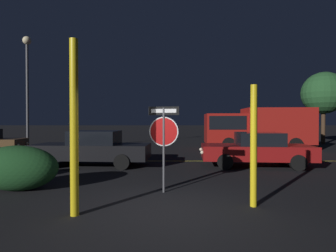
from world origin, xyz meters
TOP-DOWN VIEW (x-y plane):
  - ground_plane at (0.00, 0.00)m, footprint 260.00×260.00m
  - road_center_stripe at (0.00, 6.80)m, footprint 41.25×0.12m
  - stop_sign at (-0.14, 1.42)m, footprint 0.79×0.14m
  - yellow_pole_left at (-1.84, -0.26)m, footprint 0.16×0.16m
  - yellow_pole_right at (1.81, 0.29)m, footprint 0.14×0.14m
  - hedge_bush_1 at (-4.03, 1.59)m, footprint 2.19×1.13m
  - passing_car_2 at (-3.15, 5.49)m, footprint 4.90×2.09m
  - passing_car_3 at (3.57, 5.34)m, footprint 4.52×2.19m
  - delivery_truck at (5.76, 11.99)m, footprint 6.87×2.88m
  - street_lamp at (-8.94, 11.29)m, footprint 0.52×0.52m
  - tree_0 at (12.76, 16.22)m, footprint 3.43×3.43m

SIDE VIEW (x-z plane):
  - ground_plane at x=0.00m, z-range 0.00..0.00m
  - road_center_stripe at x=0.00m, z-range 0.00..0.01m
  - hedge_bush_1 at x=-4.03m, z-range 0.00..1.19m
  - passing_car_3 at x=3.57m, z-range 0.00..1.39m
  - passing_car_2 at x=-3.15m, z-range -0.01..1.44m
  - yellow_pole_right at x=1.81m, z-range 0.00..2.61m
  - delivery_truck at x=5.76m, z-range 0.15..2.86m
  - stop_sign at x=-0.14m, z-range 0.45..2.66m
  - yellow_pole_left at x=-1.84m, z-range 0.00..3.42m
  - tree_0 at x=12.76m, z-range 1.22..7.12m
  - street_lamp at x=-8.94m, z-range 1.35..8.57m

